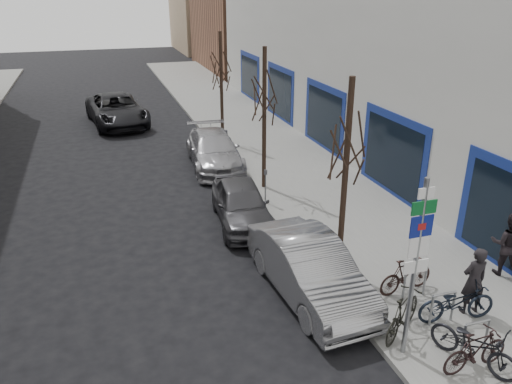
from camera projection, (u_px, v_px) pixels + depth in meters
ground at (300, 382)px, 10.22m from camera, size 120.00×120.00×0.00m
sidewalk_east at (308, 183)px, 20.25m from camera, size 5.00×70.00×0.15m
commercial_building at (479, 34)px, 27.16m from camera, size 20.00×32.00×10.00m
brick_building_far at (266, 24)px, 47.48m from camera, size 12.00×14.00×8.00m
tan_building_far at (230, 11)px, 60.60m from camera, size 13.00×12.00×9.00m
highway_sign_pole at (416, 259)px, 9.94m from camera, size 0.55×0.10×4.20m
bike_rack at (443, 304)px, 11.57m from camera, size 0.66×2.26×0.83m
tree_near at (348, 133)px, 12.45m from camera, size 1.80×1.80×5.50m
tree_mid at (264, 86)px, 18.15m from camera, size 1.80×1.80×5.50m
tree_far at (221, 62)px, 23.86m from camera, size 1.80×1.80×5.50m
meter_front at (333, 256)px, 13.11m from camera, size 0.10×0.08×1.27m
meter_mid at (265, 183)px, 17.94m from camera, size 0.10×0.08×1.27m
meter_back at (226, 141)px, 22.77m from camera, size 0.10×0.08×1.27m
bike_near_left at (475, 341)px, 10.27m from camera, size 1.32×1.97×1.16m
bike_near_right at (476, 350)px, 10.15m from camera, size 1.63×0.56×0.98m
bike_mid_curb at (457, 299)px, 11.63m from camera, size 1.97×0.82×1.16m
bike_mid_inner at (403, 313)px, 11.21m from camera, size 1.76×1.44×1.08m
bike_far_inner at (406, 275)px, 12.77m from camera, size 1.69×0.68×1.00m
parked_car_front at (310, 269)px, 12.78m from camera, size 1.97×4.85×1.57m
parked_car_mid at (241, 203)px, 16.76m from camera, size 2.11×4.36×1.43m
parked_car_back at (214, 150)px, 22.03m from camera, size 2.48×5.31×1.50m
lane_car at (117, 110)px, 28.66m from camera, size 3.59×6.45×1.71m
pedestrian_near at (474, 281)px, 11.83m from camera, size 0.67×0.47×1.75m
pedestrian_far at (508, 244)px, 13.42m from camera, size 0.81×0.80×1.84m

